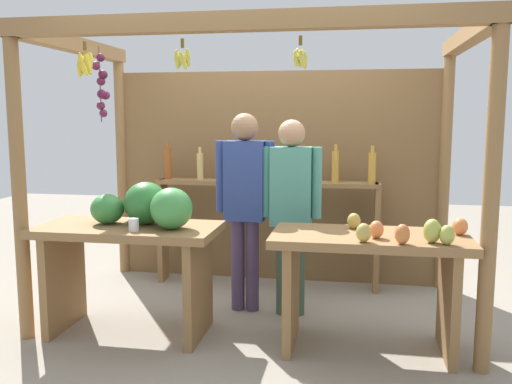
# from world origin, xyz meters

# --- Properties ---
(ground_plane) EXTENTS (12.00, 12.00, 0.00)m
(ground_plane) POSITION_xyz_m (0.00, 0.00, 0.00)
(ground_plane) COLOR gray
(ground_plane) RESTS_ON ground
(market_stall) EXTENTS (3.26, 1.87, 2.25)m
(market_stall) POSITION_xyz_m (-0.01, 0.41, 1.31)
(market_stall) COLOR olive
(market_stall) RESTS_ON ground
(fruit_counter_left) EXTENTS (1.32, 0.64, 1.12)m
(fruit_counter_left) POSITION_xyz_m (-0.80, -0.65, 0.73)
(fruit_counter_left) COLOR olive
(fruit_counter_left) RESTS_ON ground
(fruit_counter_right) EXTENTS (1.32, 0.65, 0.96)m
(fruit_counter_right) POSITION_xyz_m (0.88, -0.67, 0.60)
(fruit_counter_right) COLOR olive
(fruit_counter_right) RESTS_ON ground
(bottle_shelf_unit) EXTENTS (2.09, 0.22, 1.35)m
(bottle_shelf_unit) POSITION_xyz_m (-0.05, 0.66, 0.81)
(bottle_shelf_unit) COLOR olive
(bottle_shelf_unit) RESTS_ON ground
(vendor_man) EXTENTS (0.48, 0.22, 1.62)m
(vendor_man) POSITION_xyz_m (-0.12, -0.03, 0.97)
(vendor_man) COLOR #4B3B60
(vendor_man) RESTS_ON ground
(vendor_woman) EXTENTS (0.48, 0.21, 1.57)m
(vendor_woman) POSITION_xyz_m (0.26, -0.07, 0.94)
(vendor_woman) COLOR #3C5442
(vendor_woman) RESTS_ON ground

